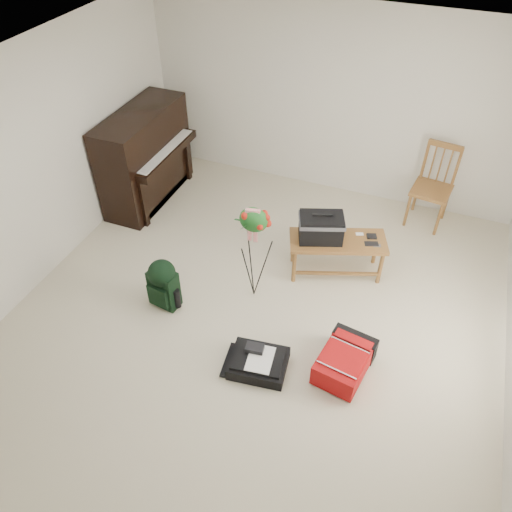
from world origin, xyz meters
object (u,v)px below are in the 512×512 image
at_px(piano, 146,158).
at_px(black_duffel, 258,362).
at_px(red_suitcase, 345,358).
at_px(dining_chair, 432,187).
at_px(green_backpack, 163,282).
at_px(flower_stand, 254,254).
at_px(bench, 327,229).

height_order(piano, black_duffel, piano).
distance_m(red_suitcase, black_duffel, 0.83).
xyz_separation_m(dining_chair, green_backpack, (-2.42, -2.58, -0.18)).
height_order(piano, dining_chair, piano).
relative_size(red_suitcase, green_backpack, 1.14).
distance_m(green_backpack, flower_stand, 1.01).
relative_size(green_backpack, flower_stand, 0.50).
relative_size(bench, black_duffel, 1.94).
distance_m(dining_chair, green_backpack, 3.54).
distance_m(bench, black_duffel, 1.69).
distance_m(dining_chair, black_duffel, 3.24).
bearing_deg(flower_stand, bench, 37.16).
distance_m(black_duffel, green_backpack, 1.34).
distance_m(dining_chair, red_suitcase, 2.73).
bearing_deg(dining_chair, flower_stand, -119.52).
distance_m(bench, green_backpack, 1.89).
distance_m(red_suitcase, green_backpack, 2.03).
relative_size(piano, dining_chair, 1.41).
bearing_deg(green_backpack, dining_chair, 55.18).
relative_size(piano, flower_stand, 1.24).
distance_m(piano, flower_stand, 2.39).
bearing_deg(bench, piano, 148.24).
relative_size(bench, red_suitcase, 1.68).
bearing_deg(red_suitcase, dining_chair, 90.68).
bearing_deg(piano, flower_stand, -31.45).
relative_size(black_duffel, green_backpack, 0.99).
relative_size(red_suitcase, black_duffel, 1.15).
height_order(black_duffel, flower_stand, flower_stand).
relative_size(bench, green_backpack, 1.91).
bearing_deg(flower_stand, black_duffel, -78.01).
xyz_separation_m(red_suitcase, green_backpack, (-2.02, 0.10, 0.19)).
height_order(bench, dining_chair, dining_chair).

